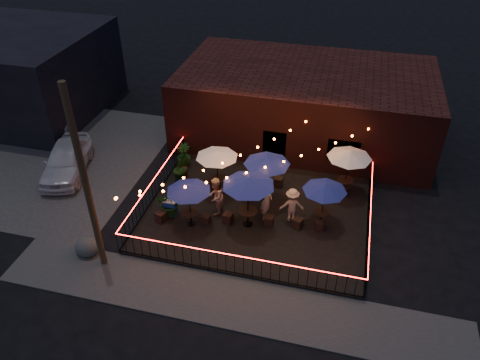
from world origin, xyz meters
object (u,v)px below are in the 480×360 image
object	(u,v)px
cafe_table_1	(217,155)
boulder	(87,247)
cafe_table_4	(325,188)
utility_pole	(86,185)
cafe_table_3	(267,161)
cafe_table_0	(189,189)
cafe_table_5	(350,155)
cafe_table_2	(248,183)
cooler	(171,207)

from	to	relation	value
cafe_table_1	boulder	size ratio (longest dim) A/B	2.55
cafe_table_4	boulder	bearing A→B (deg)	-155.54
utility_pole	cafe_table_3	bearing A→B (deg)	45.34
cafe_table_0	cafe_table_5	distance (m)	7.69
cafe_table_1	cafe_table_2	bearing A→B (deg)	-46.87
cafe_table_1	cafe_table_3	size ratio (longest dim) A/B	0.95
cafe_table_1	boulder	world-z (taller)	cafe_table_1
cafe_table_0	cafe_table_5	size ratio (longest dim) A/B	0.92
cafe_table_1	cafe_table_0	bearing A→B (deg)	-98.74
utility_pole	cafe_table_5	size ratio (longest dim) A/B	3.43
utility_pole	cafe_table_0	world-z (taller)	utility_pole
cafe_table_2	cooler	bearing A→B (deg)	-177.46
utility_pole	cooler	xyz separation A→B (m)	(1.60, 3.50, -3.45)
cafe_table_0	cafe_table_3	xyz separation A→B (m)	(2.86, 2.60, 0.20)
cafe_table_2	boulder	world-z (taller)	cafe_table_2
cafe_table_0	cafe_table_3	world-z (taller)	cafe_table_3
cafe_table_0	cafe_table_4	size ratio (longest dim) A/B	1.01
cafe_table_5	boulder	size ratio (longest dim) A/B	2.41
cafe_table_4	cooler	world-z (taller)	cafe_table_4
utility_pole	cafe_table_1	size ratio (longest dim) A/B	3.24
utility_pole	cafe_table_2	xyz separation A→B (m)	(5.20, 3.65, -1.53)
utility_pole	cafe_table_1	bearing A→B (deg)	61.60
boulder	cafe_table_1	bearing A→B (deg)	53.59
cafe_table_0	cafe_table_2	xyz separation A→B (m)	(2.47, 0.60, 0.35)
cafe_table_5	cafe_table_3	bearing A→B (deg)	-156.83
cafe_table_4	cafe_table_0	bearing A→B (deg)	-165.14
cafe_table_1	cafe_table_4	xyz separation A→B (m)	(5.19, -1.29, -0.09)
utility_pole	boulder	xyz separation A→B (m)	(-0.90, 0.34, -3.62)
cafe_table_0	boulder	size ratio (longest dim) A/B	2.23
cafe_table_1	cafe_table_2	xyz separation A→B (m)	(2.04, -2.18, 0.27)
cafe_table_4	cooler	distance (m)	7.01
cafe_table_5	cooler	bearing A→B (deg)	-154.01
utility_pole	cafe_table_2	size ratio (longest dim) A/B	3.02
cafe_table_1	cafe_table_2	distance (m)	3.00
cafe_table_0	boulder	distance (m)	4.85
cafe_table_3	cafe_table_4	bearing A→B (deg)	-21.99
utility_pole	boulder	world-z (taller)	utility_pole
cafe_table_4	boulder	world-z (taller)	cafe_table_4
cafe_table_3	boulder	bearing A→B (deg)	-140.66
cafe_table_2	boulder	xyz separation A→B (m)	(-6.10, -3.32, -2.09)
cafe_table_0	cafe_table_3	distance (m)	3.88
cafe_table_1	cafe_table_5	bearing A→B (deg)	12.74
cafe_table_5	cafe_table_2	bearing A→B (deg)	-138.45
cafe_table_0	utility_pole	bearing A→B (deg)	-131.78
cafe_table_3	cafe_table_4	distance (m)	2.98
cafe_table_3	cafe_table_4	size ratio (longest dim) A/B	1.22
cooler	cafe_table_4	bearing A→B (deg)	6.09
cafe_table_2	cafe_table_5	world-z (taller)	cafe_table_2
utility_pole	cafe_table_1	world-z (taller)	utility_pole
cooler	cafe_table_5	bearing A→B (deg)	23.25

